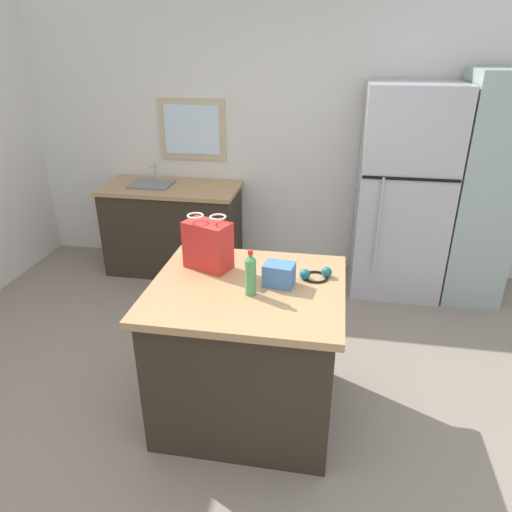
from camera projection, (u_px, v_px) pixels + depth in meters
The scene contains 10 objects.
ground at pixel (259, 429), 2.94m from camera, with size 6.79×6.79×0.00m, color gray.
back_wall at pixel (300, 137), 4.61m from camera, with size 5.66×0.13×2.68m.
kitchen_island at pixel (248, 350), 2.92m from camera, with size 1.12×1.00×0.92m.
refrigerator at pixel (403, 193), 4.25m from camera, with size 0.80×0.72×1.89m.
tall_cabinet at pixel (483, 191), 4.13m from camera, with size 0.50×0.65×2.01m.
sink_counter at pixel (173, 227), 4.83m from camera, with size 1.34×0.66×1.08m.
shopping_bag at pixel (208, 245), 2.88m from camera, with size 0.32×0.25×0.34m.
small_box at pixel (279, 274), 2.70m from camera, with size 0.17×0.13×0.13m, color #4775B7.
bottle at pixel (251, 275), 2.58m from camera, with size 0.06×0.06×0.27m.
ear_defenders at pixel (316, 275), 2.80m from camera, with size 0.20×0.20×0.06m.
Camera 1 is at (0.36, -2.19, 2.22)m, focal length 33.06 mm.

